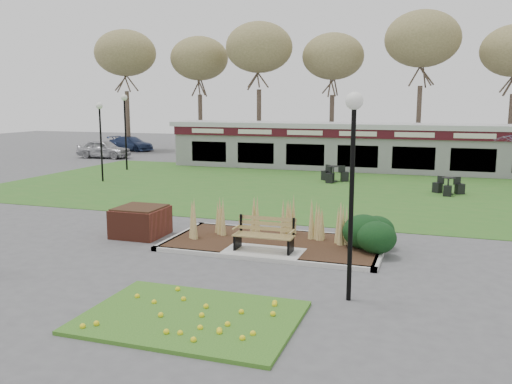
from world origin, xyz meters
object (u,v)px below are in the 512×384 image
(lamp_post_far_left, at_px, (125,115))
(park_bench, at_px, (265,234))
(food_pavilion, at_px, (361,146))
(car_silver, at_px, (104,149))
(car_blue, at_px, (131,144))
(bistro_set_b, at_px, (448,189))
(lamp_post_mid_left, at_px, (100,124))
(bistro_set_c, at_px, (333,176))
(car_black, at_px, (232,152))
(brick_planter, at_px, (141,221))
(lamp_post_near_right, at_px, (353,151))

(lamp_post_far_left, bearing_deg, park_bench, -47.63)
(food_pavilion, height_order, lamp_post_far_left, lamp_post_far_left)
(car_silver, bearing_deg, lamp_post_far_left, -137.24)
(food_pavilion, relative_size, car_blue, 5.81)
(food_pavilion, xyz_separation_m, bistro_set_b, (5.05, -7.68, -1.20))
(lamp_post_mid_left, bearing_deg, bistro_set_c, 18.30)
(car_black, relative_size, car_blue, 1.11)
(brick_planter, distance_m, lamp_post_far_left, 17.48)
(bistro_set_c, bearing_deg, car_silver, 160.81)
(food_pavilion, bearing_deg, lamp_post_mid_left, -143.17)
(lamp_post_near_right, bearing_deg, car_blue, 128.34)
(lamp_post_near_right, bearing_deg, park_bench, 134.93)
(car_black, bearing_deg, brick_planter, 172.02)
(lamp_post_mid_left, bearing_deg, lamp_post_far_left, 107.08)
(park_bench, xyz_separation_m, lamp_post_mid_left, (-12.38, 10.44, 2.46))
(food_pavilion, distance_m, car_blue, 21.76)
(car_black, height_order, car_blue, car_black)
(food_pavilion, distance_m, lamp_post_mid_left, 15.55)
(car_black, bearing_deg, car_silver, 69.00)
(brick_planter, relative_size, bistro_set_b, 1.03)
(brick_planter, height_order, car_black, car_black)
(lamp_post_far_left, bearing_deg, lamp_post_mid_left, -72.92)
(lamp_post_far_left, distance_m, car_silver, 8.26)
(lamp_post_mid_left, height_order, lamp_post_far_left, lamp_post_far_left)
(lamp_post_near_right, distance_m, lamp_post_far_left, 24.50)
(lamp_post_near_right, xyz_separation_m, bistro_set_c, (-3.49, 17.11, -2.95))
(bistro_set_b, relative_size, bistro_set_c, 0.94)
(food_pavilion, height_order, bistro_set_b, food_pavilion)
(brick_planter, height_order, lamp_post_near_right, lamp_post_near_right)
(brick_planter, xyz_separation_m, car_black, (-4.57, 20.00, 0.30))
(bistro_set_b, distance_m, car_black, 16.51)
(bistro_set_c, relative_size, car_black, 0.33)
(brick_planter, bearing_deg, lamp_post_far_left, 123.20)
(food_pavilion, distance_m, car_black, 9.06)
(food_pavilion, bearing_deg, bistro_set_b, -56.68)
(brick_planter, distance_m, food_pavilion, 19.49)
(brick_planter, relative_size, bistro_set_c, 0.97)
(park_bench, height_order, brick_planter, park_bench)
(food_pavilion, height_order, car_black, food_pavilion)
(brick_planter, relative_size, lamp_post_far_left, 0.32)
(food_pavilion, bearing_deg, lamp_post_far_left, -161.83)
(car_blue, bearing_deg, lamp_post_far_left, -138.15)
(brick_planter, distance_m, lamp_post_mid_left, 12.81)
(lamp_post_far_left, xyz_separation_m, car_black, (4.86, 5.58, -2.61))
(park_bench, bearing_deg, lamp_post_far_left, 132.37)
(car_silver, bearing_deg, bistro_set_c, -110.56)
(brick_planter, xyz_separation_m, lamp_post_near_right, (7.20, -3.56, 2.77))
(lamp_post_far_left, height_order, bistro_set_c, lamp_post_far_left)
(car_blue, bearing_deg, car_black, -105.69)
(car_black, bearing_deg, lamp_post_near_right, -174.30)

